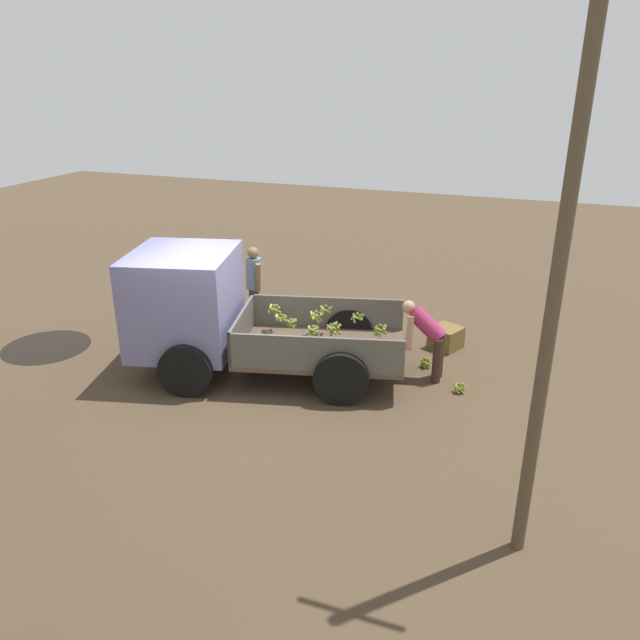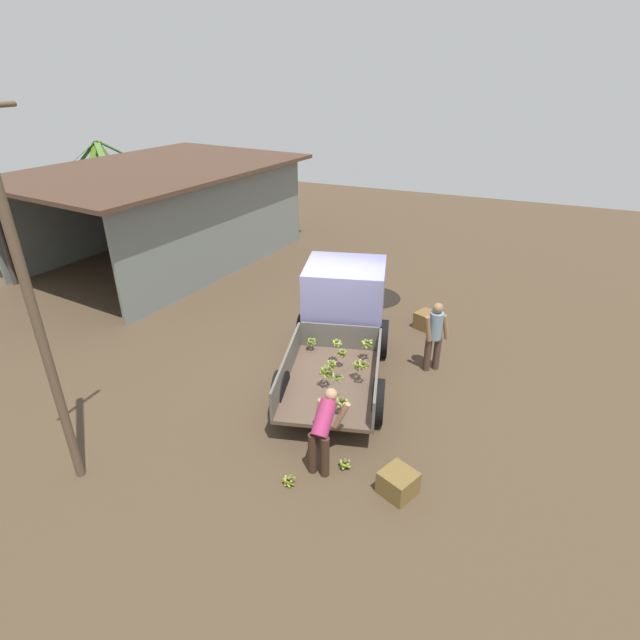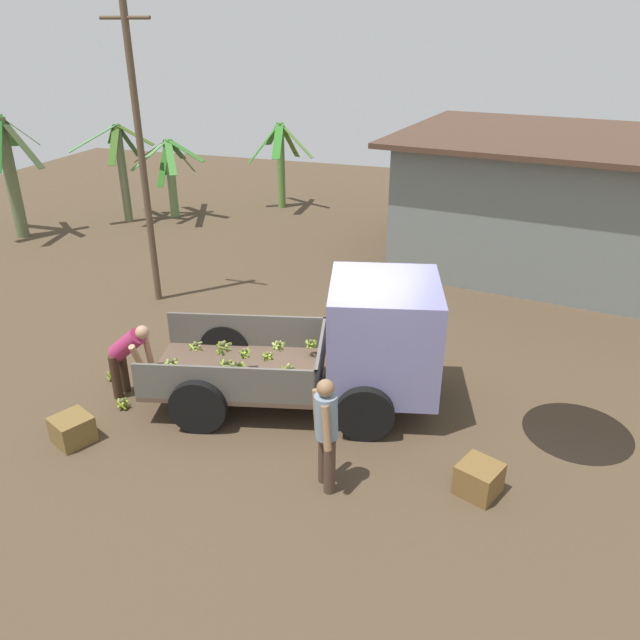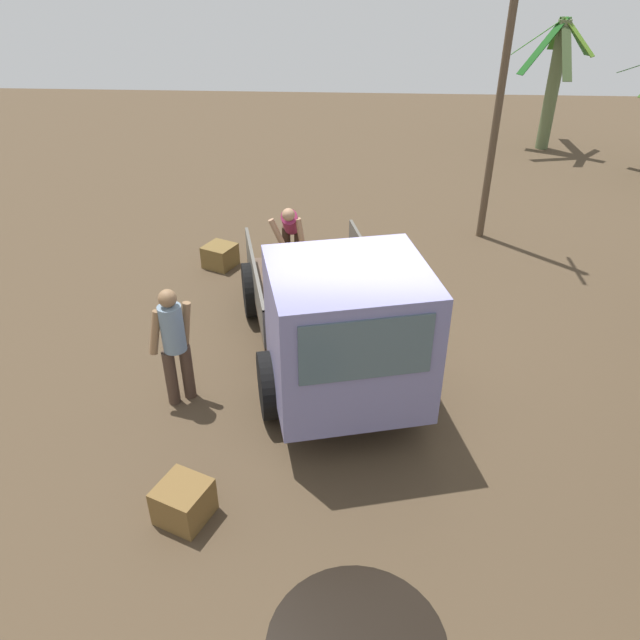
{
  "view_description": "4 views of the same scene",
  "coord_description": "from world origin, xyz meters",
  "px_view_note": "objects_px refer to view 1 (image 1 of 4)",
  "views": [
    {
      "loc": [
        -4.81,
        8.44,
        4.95
      ],
      "look_at": [
        -1.38,
        -0.92,
        0.9
      ],
      "focal_mm": 35.0,
      "sensor_mm": 36.0,
      "label": 1
    },
    {
      "loc": [
        -9.28,
        -3.62,
        6.17
      ],
      "look_at": [
        -0.69,
        -0.08,
        1.41
      ],
      "focal_mm": 28.0,
      "sensor_mm": 36.0,
      "label": 2
    },
    {
      "loc": [
        2.55,
        -8.61,
        5.66
      ],
      "look_at": [
        -0.12,
        -0.55,
        1.59
      ],
      "focal_mm": 35.0,
      "sensor_mm": 36.0,
      "label": 3
    },
    {
      "loc": [
        6.95,
        -0.08,
        5.35
      ],
      "look_at": [
        0.13,
        -0.47,
        1.05
      ],
      "focal_mm": 35.0,
      "sensor_mm": 36.0,
      "label": 4
    }
  ],
  "objects_px": {
    "utility_pole": "(558,272)",
    "wooden_crate_0": "(446,338)",
    "banana_bunch_on_ground_0": "(425,362)",
    "banana_bunch_on_ground_1": "(460,387)",
    "wooden_crate_1": "(160,312)",
    "person_worker_loading": "(427,334)",
    "cargo_truck": "(207,310)",
    "person_foreground_visitor": "(254,283)"
  },
  "relations": [
    {
      "from": "utility_pole",
      "to": "wooden_crate_0",
      "type": "xyz_separation_m",
      "value": [
        1.65,
        -5.05,
        -2.99
      ]
    },
    {
      "from": "utility_pole",
      "to": "banana_bunch_on_ground_0",
      "type": "bearing_deg",
      "value": -65.66
    },
    {
      "from": "banana_bunch_on_ground_1",
      "to": "wooden_crate_1",
      "type": "height_order",
      "value": "wooden_crate_1"
    },
    {
      "from": "banana_bunch_on_ground_1",
      "to": "person_worker_loading",
      "type": "bearing_deg",
      "value": -28.1
    },
    {
      "from": "banana_bunch_on_ground_0",
      "to": "wooden_crate_0",
      "type": "xyz_separation_m",
      "value": [
        -0.19,
        -0.97,
        0.1
      ]
    },
    {
      "from": "person_worker_loading",
      "to": "wooden_crate_1",
      "type": "distance_m",
      "value": 5.76
    },
    {
      "from": "cargo_truck",
      "to": "banana_bunch_on_ground_0",
      "type": "xyz_separation_m",
      "value": [
        -3.55,
        -1.36,
        -1.02
      ]
    },
    {
      "from": "person_foreground_visitor",
      "to": "person_worker_loading",
      "type": "distance_m",
      "value": 3.9
    },
    {
      "from": "cargo_truck",
      "to": "banana_bunch_on_ground_1",
      "type": "relative_size",
      "value": 22.54
    },
    {
      "from": "banana_bunch_on_ground_1",
      "to": "wooden_crate_1",
      "type": "bearing_deg",
      "value": -8.49
    },
    {
      "from": "cargo_truck",
      "to": "person_foreground_visitor",
      "type": "xyz_separation_m",
      "value": [
        0.14,
        -2.11,
        -0.21
      ]
    },
    {
      "from": "person_foreground_visitor",
      "to": "wooden_crate_1",
      "type": "relative_size",
      "value": 3.26
    },
    {
      "from": "person_worker_loading",
      "to": "banana_bunch_on_ground_1",
      "type": "xyz_separation_m",
      "value": [
        -0.65,
        0.35,
        -0.7
      ]
    },
    {
      "from": "cargo_truck",
      "to": "person_worker_loading",
      "type": "xyz_separation_m",
      "value": [
        -3.6,
        -0.99,
        -0.33
      ]
    },
    {
      "from": "utility_pole",
      "to": "banana_bunch_on_ground_1",
      "type": "relative_size",
      "value": 28.66
    },
    {
      "from": "banana_bunch_on_ground_1",
      "to": "wooden_crate_1",
      "type": "xyz_separation_m",
      "value": [
        6.35,
        -0.95,
        0.12
      ]
    },
    {
      "from": "cargo_truck",
      "to": "person_worker_loading",
      "type": "relative_size",
      "value": 3.58
    },
    {
      "from": "person_foreground_visitor",
      "to": "wooden_crate_0",
      "type": "distance_m",
      "value": 3.95
    },
    {
      "from": "utility_pole",
      "to": "wooden_crate_1",
      "type": "distance_m",
      "value": 9.13
    },
    {
      "from": "person_worker_loading",
      "to": "wooden_crate_0",
      "type": "relative_size",
      "value": 2.64
    },
    {
      "from": "banana_bunch_on_ground_0",
      "to": "wooden_crate_1",
      "type": "xyz_separation_m",
      "value": [
        5.64,
        -0.22,
        0.11
      ]
    },
    {
      "from": "utility_pole",
      "to": "banana_bunch_on_ground_0",
      "type": "xyz_separation_m",
      "value": [
        1.84,
        -4.08,
        -3.09
      ]
    },
    {
      "from": "cargo_truck",
      "to": "banana_bunch_on_ground_0",
      "type": "bearing_deg",
      "value": -172.85
    },
    {
      "from": "utility_pole",
      "to": "person_worker_loading",
      "type": "relative_size",
      "value": 4.55
    },
    {
      "from": "utility_pole",
      "to": "wooden_crate_0",
      "type": "height_order",
      "value": "utility_pole"
    },
    {
      "from": "wooden_crate_1",
      "to": "wooden_crate_0",
      "type": "bearing_deg",
      "value": -172.69
    },
    {
      "from": "cargo_truck",
      "to": "banana_bunch_on_ground_1",
      "type": "bearing_deg",
      "value": 174.66
    },
    {
      "from": "banana_bunch_on_ground_0",
      "to": "wooden_crate_0",
      "type": "relative_size",
      "value": 0.45
    },
    {
      "from": "cargo_truck",
      "to": "person_foreground_visitor",
      "type": "relative_size",
      "value": 2.93
    },
    {
      "from": "wooden_crate_0",
      "to": "wooden_crate_1",
      "type": "distance_m",
      "value": 5.88
    },
    {
      "from": "person_foreground_visitor",
      "to": "person_worker_loading",
      "type": "relative_size",
      "value": 1.22
    },
    {
      "from": "cargo_truck",
      "to": "banana_bunch_on_ground_0",
      "type": "height_order",
      "value": "cargo_truck"
    },
    {
      "from": "person_foreground_visitor",
      "to": "banana_bunch_on_ground_1",
      "type": "xyz_separation_m",
      "value": [
        -4.39,
        1.47,
        -0.83
      ]
    },
    {
      "from": "utility_pole",
      "to": "wooden_crate_1",
      "type": "bearing_deg",
      "value": -29.89
    },
    {
      "from": "person_worker_loading",
      "to": "banana_bunch_on_ground_0",
      "type": "xyz_separation_m",
      "value": [
        0.06,
        -0.38,
        -0.69
      ]
    },
    {
      "from": "banana_bunch_on_ground_0",
      "to": "wooden_crate_0",
      "type": "bearing_deg",
      "value": -101.34
    },
    {
      "from": "utility_pole",
      "to": "cargo_truck",
      "type": "bearing_deg",
      "value": -26.74
    },
    {
      "from": "person_foreground_visitor",
      "to": "banana_bunch_on_ground_0",
      "type": "xyz_separation_m",
      "value": [
        -3.68,
        0.74,
        -0.81
      ]
    },
    {
      "from": "banana_bunch_on_ground_1",
      "to": "wooden_crate_1",
      "type": "relative_size",
      "value": 0.42
    },
    {
      "from": "cargo_truck",
      "to": "person_worker_loading",
      "type": "bearing_deg",
      "value": -178.55
    },
    {
      "from": "cargo_truck",
      "to": "banana_bunch_on_ground_0",
      "type": "distance_m",
      "value": 3.93
    },
    {
      "from": "utility_pole",
      "to": "wooden_crate_1",
      "type": "relative_size",
      "value": 12.14
    }
  ]
}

